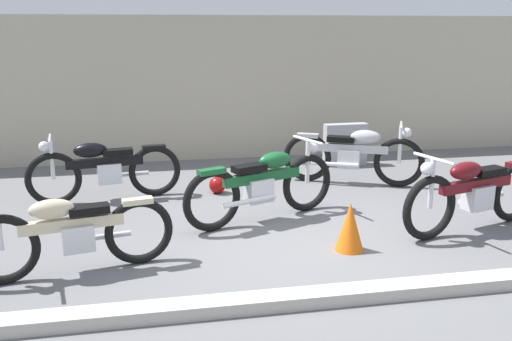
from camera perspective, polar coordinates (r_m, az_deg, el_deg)
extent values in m
plane|color=slate|center=(6.42, 3.28, -7.43)|extent=(40.00, 40.00, 0.00)
cube|color=#B2A893|center=(10.38, -2.59, 8.52)|extent=(18.00, 0.30, 2.62)
cube|color=#B7B2A8|center=(5.12, 7.30, -12.78)|extent=(18.00, 0.24, 0.12)
cube|color=#9E9EA3|center=(9.99, 9.21, 2.68)|extent=(0.78, 0.23, 0.75)
sphere|color=maroon|center=(8.23, -4.02, -1.51)|extent=(0.25, 0.25, 0.25)
cone|color=orange|center=(6.19, 9.68, -5.74)|extent=(0.32, 0.32, 0.55)
torus|color=black|center=(7.40, 5.30, -1.29)|extent=(0.76, 0.37, 0.77)
torus|color=black|center=(6.65, -4.55, -3.10)|extent=(0.76, 0.37, 0.77)
cube|color=silver|center=(6.97, 0.27, -2.05)|extent=(0.39, 0.32, 0.30)
cube|color=#145128|center=(6.95, 0.64, -0.64)|extent=(1.05, 0.50, 0.13)
ellipsoid|color=#145128|center=(7.00, 1.96, 1.09)|extent=(0.51, 0.37, 0.21)
cube|color=black|center=(6.81, -0.70, 0.25)|extent=(0.47, 0.33, 0.08)
cube|color=#145128|center=(6.55, -4.62, -0.09)|extent=(0.36, 0.24, 0.06)
cylinder|color=silver|center=(7.32, 5.35, 0.91)|extent=(0.06, 0.06, 0.58)
cylinder|color=silver|center=(7.26, 5.40, 3.15)|extent=(0.26, 0.59, 0.04)
sphere|color=silver|center=(7.33, 5.91, 2.40)|extent=(0.15, 0.15, 0.15)
cylinder|color=silver|center=(6.78, -0.66, -3.19)|extent=(0.71, 0.33, 0.06)
torus|color=black|center=(8.09, -20.20, -0.84)|extent=(0.76, 0.20, 0.75)
torus|color=black|center=(8.17, -10.41, -0.03)|extent=(0.76, 0.20, 0.75)
cube|color=silver|center=(8.10, -14.93, -0.26)|extent=(0.36, 0.25, 0.29)
cube|color=black|center=(8.05, -15.37, 0.84)|extent=(1.06, 0.26, 0.12)
ellipsoid|color=black|center=(8.00, -16.78, 2.03)|extent=(0.48, 0.27, 0.21)
cube|color=black|center=(8.04, -14.12, 1.88)|extent=(0.44, 0.24, 0.08)
cube|color=black|center=(8.09, -10.53, 2.38)|extent=(0.34, 0.17, 0.06)
cylinder|color=silver|center=(8.02, -20.37, 1.11)|extent=(0.06, 0.06, 0.57)
cylinder|color=silver|center=(7.97, -20.55, 3.10)|extent=(0.12, 0.60, 0.04)
sphere|color=silver|center=(7.99, -21.08, 2.32)|extent=(0.14, 0.14, 0.14)
cylinder|color=silver|center=(8.25, -13.54, -0.42)|extent=(0.72, 0.17, 0.06)
torus|color=black|center=(8.76, 14.56, 0.79)|extent=(0.74, 0.41, 0.77)
torus|color=black|center=(8.85, 5.31, 1.34)|extent=(0.74, 0.41, 0.77)
cube|color=silver|center=(8.77, 9.58, 1.23)|extent=(0.40, 0.33, 0.30)
cube|color=#ADADB2|center=(8.73, 9.97, 2.29)|extent=(1.03, 0.55, 0.13)
ellipsoid|color=#ADADB2|center=(8.69, 11.28, 3.44)|extent=(0.51, 0.39, 0.21)
cube|color=black|center=(8.72, 8.76, 3.24)|extent=(0.46, 0.35, 0.08)
cube|color=#ADADB2|center=(8.77, 5.37, 3.63)|extent=(0.36, 0.26, 0.06)
cylinder|color=silver|center=(8.70, 14.69, 2.65)|extent=(0.06, 0.06, 0.58)
cylinder|color=silver|center=(8.64, 14.81, 4.53)|extent=(0.29, 0.57, 0.04)
sphere|color=silver|center=(8.66, 15.32, 3.81)|extent=(0.15, 0.15, 0.15)
cylinder|color=silver|center=(8.69, 8.10, 0.65)|extent=(0.70, 0.36, 0.06)
torus|color=black|center=(6.67, 17.51, -3.71)|extent=(0.77, 0.31, 0.78)
cube|color=silver|center=(7.20, 21.94, -2.57)|extent=(0.39, 0.30, 0.30)
cube|color=#590F14|center=(7.12, 21.79, -1.33)|extent=(1.08, 0.40, 0.13)
ellipsoid|color=#590F14|center=(6.93, 20.88, -0.01)|extent=(0.51, 0.33, 0.21)
cube|color=black|center=(7.23, 22.90, -0.08)|extent=(0.46, 0.30, 0.08)
cylinder|color=silver|center=(6.59, 17.70, -1.29)|extent=(0.06, 0.06, 0.58)
cylinder|color=silver|center=(6.52, 17.90, 1.18)|extent=(0.21, 0.60, 0.04)
sphere|color=silver|center=(6.48, 17.29, 0.19)|extent=(0.15, 0.15, 0.15)
cylinder|color=silver|center=(7.46, 22.25, -2.63)|extent=(0.73, 0.27, 0.06)
torus|color=black|center=(5.82, -24.84, -7.46)|extent=(0.71, 0.23, 0.71)
torus|color=black|center=(5.87, -11.98, -6.17)|extent=(0.71, 0.23, 0.71)
cube|color=silver|center=(5.80, -17.91, -6.63)|extent=(0.34, 0.25, 0.27)
cube|color=beige|center=(5.75, -18.51, -5.24)|extent=(0.99, 0.29, 0.12)
ellipsoid|color=beige|center=(5.69, -20.40, -3.76)|extent=(0.46, 0.27, 0.19)
cube|color=black|center=(5.72, -16.87, -3.87)|extent=(0.41, 0.25, 0.08)
cube|color=beige|center=(5.77, -12.15, -3.11)|extent=(0.33, 0.18, 0.06)
cylinder|color=silver|center=(5.95, -16.08, -6.66)|extent=(0.68, 0.19, 0.06)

